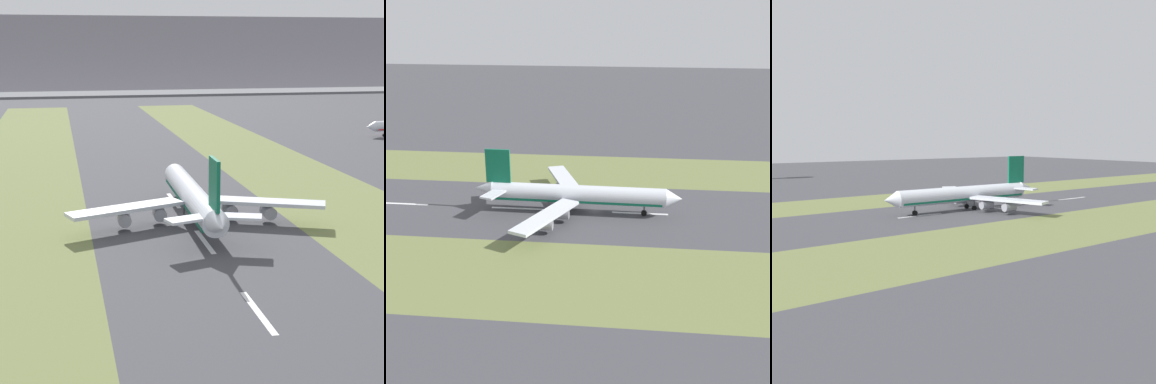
# 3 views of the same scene
# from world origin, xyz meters

# --- Properties ---
(ground_plane) EXTENTS (800.00, 800.00, 0.00)m
(ground_plane) POSITION_xyz_m (0.00, 0.00, 0.00)
(ground_plane) COLOR #424247
(grass_median_west) EXTENTS (40.00, 600.00, 0.01)m
(grass_median_west) POSITION_xyz_m (-45.00, 0.00, 0.00)
(grass_median_west) COLOR olive
(grass_median_west) RESTS_ON ground
(grass_median_east) EXTENTS (40.00, 600.00, 0.01)m
(grass_median_east) POSITION_xyz_m (45.00, 0.00, 0.00)
(grass_median_east) COLOR olive
(grass_median_east) RESTS_ON ground
(centreline_dash_near) EXTENTS (1.20, 18.00, 0.01)m
(centreline_dash_near) POSITION_xyz_m (0.00, -65.19, 0.01)
(centreline_dash_near) COLOR silver
(centreline_dash_near) RESTS_ON ground
(centreline_dash_mid) EXTENTS (1.20, 18.00, 0.01)m
(centreline_dash_mid) POSITION_xyz_m (0.00, -25.19, 0.01)
(centreline_dash_mid) COLOR silver
(centreline_dash_mid) RESTS_ON ground
(centreline_dash_far) EXTENTS (1.20, 18.00, 0.01)m
(centreline_dash_far) POSITION_xyz_m (0.00, 14.81, 0.01)
(centreline_dash_far) COLOR silver
(centreline_dash_far) RESTS_ON ground
(airplane_main_jet) EXTENTS (64.12, 67.10, 20.20)m
(airplane_main_jet) POSITION_xyz_m (1.18, -7.09, 6.02)
(airplane_main_jet) COLOR silver
(airplane_main_jet) RESTS_ON ground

